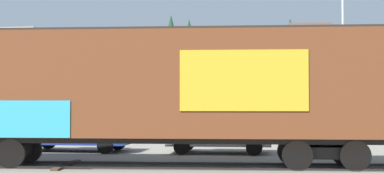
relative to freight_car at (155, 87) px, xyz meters
The scene contains 7 objects.
ground_plane 2.63m from the freight_car, ahead, with size 260.00×260.00×0.00m, color slate.
track 2.58m from the freight_car, behind, with size 60.02×2.99×0.08m.
freight_car is the anchor object (origin of this frame).
flagpole 13.64m from the freight_car, 52.01° to the left, with size 1.70×0.18×9.34m.
hillside 61.66m from the freight_car, 89.28° to the left, with size 119.58×32.08×13.89m.
parked_car_blue 6.65m from the freight_car, 127.91° to the left, with size 4.83×2.36×1.76m.
parked_car_silver 5.33m from the freight_car, 66.23° to the left, with size 4.23×2.20×1.72m.
Camera 1 is at (1.23, -16.50, 2.03)m, focal length 48.73 mm.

